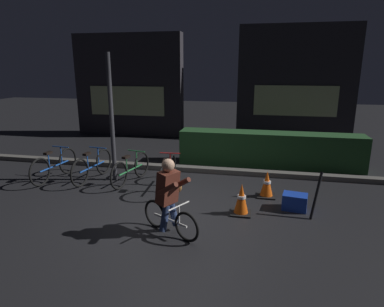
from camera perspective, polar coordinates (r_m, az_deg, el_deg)
ground_plane at (r=6.41m, az=-2.88°, el=-9.07°), size 40.00×40.00×0.00m
sidewalk_curb at (r=8.40m, az=0.88°, el=-2.75°), size 12.00×0.24×0.12m
hedge_row at (r=9.03m, az=13.28°, el=0.71°), size 4.80×0.70×0.91m
storefront_left at (r=13.18m, az=-10.94°, el=11.54°), size 4.24×0.54×3.83m
storefront_right at (r=12.94m, az=17.60°, el=11.66°), size 4.23×0.54×4.10m
street_post at (r=7.70m, az=-13.82°, el=5.88°), size 0.10×0.10×2.91m
parked_bike_leftmost at (r=8.41m, az=-22.80°, el=-1.93°), size 0.46×1.61×0.74m
parked_bike_left_mid at (r=8.06m, az=-16.95°, el=-2.13°), size 0.46×1.59×0.74m
parked_bike_center_left at (r=7.65m, az=-10.59°, el=-2.70°), size 0.46×1.51×0.71m
parked_bike_center_right at (r=7.17m, az=-4.25°, el=-3.53°), size 0.46×1.62×0.75m
traffic_cone_near at (r=6.03m, az=8.58°, el=-7.92°), size 0.36×0.36×0.58m
traffic_cone_far at (r=6.91m, az=12.87°, el=-5.26°), size 0.36×0.36×0.55m
blue_crate at (r=6.49m, az=17.43°, el=-8.02°), size 0.49×0.39×0.30m
cyclist at (r=5.18m, az=-3.91°, el=-7.46°), size 1.06×0.68×1.25m
closed_umbrella at (r=6.21m, az=20.80°, el=-6.80°), size 0.22×0.32×0.81m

